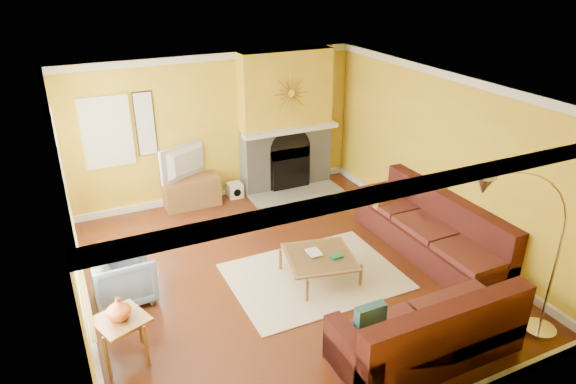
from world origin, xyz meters
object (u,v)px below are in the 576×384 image
coffee_table (319,267)px  media_console (192,192)px  arc_lamp (519,264)px  sectional_sofa (388,255)px  armchair (124,276)px  side_table (124,339)px

coffee_table → media_console: (-1.00, 3.10, 0.09)m
arc_lamp → coffee_table: bearing=119.9°
media_console → coffee_table: bearing=-72.1°
sectional_sofa → media_console: (-1.80, 3.60, -0.17)m
media_console → arc_lamp: bearing=-66.8°
coffee_table → armchair: armchair is taller
media_console → armchair: (-1.60, -2.40, 0.08)m
sectional_sofa → coffee_table: sectional_sofa is taller
sectional_sofa → coffee_table: (-0.80, 0.50, -0.26)m
sectional_sofa → armchair: size_ratio=4.68×
coffee_table → media_console: bearing=107.9°
armchair → sectional_sofa: bearing=-110.2°
arc_lamp → side_table: bearing=157.3°
sectional_sofa → arc_lamp: bearing=-74.6°
armchair → media_console: bearing=-34.5°
coffee_table → side_table: bearing=-169.9°
side_table → arc_lamp: 4.49m
armchair → arc_lamp: (3.87, -2.90, 0.81)m
side_table → arc_lamp: (4.07, -1.70, 0.88)m
armchair → coffee_table: bearing=-105.9°
coffee_table → side_table: (-2.80, -0.50, 0.10)m
armchair → arc_lamp: size_ratio=0.34×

